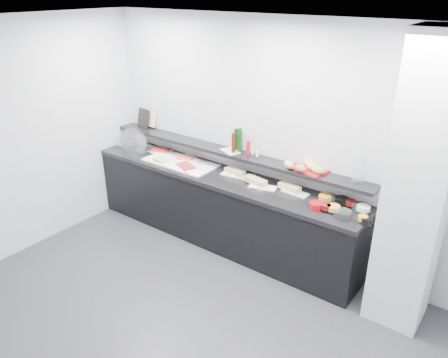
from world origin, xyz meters
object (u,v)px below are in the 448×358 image
Objects in this scene: framed_print at (143,118)px; carafe at (359,169)px; condiment_tray at (230,151)px; cloche_base at (137,148)px; bread_tray at (309,170)px; sandwich_plate_mid at (263,187)px.

framed_print is 0.87× the size of carafe.
framed_print is at bearing -159.31° from condiment_tray.
bread_tray reaches higher than cloche_base.
cloche_base reaches higher than sandwich_plate_mid.
sandwich_plate_mid is at bearing 2.58° from framed_print.
carafe reaches higher than framed_print.
bread_tray is at bearing 25.31° from condiment_tray.
framed_print is at bearing 115.18° from cloche_base.
cloche_base is at bearing -151.35° from condiment_tray.
bread_tray is (0.44, 0.21, 0.25)m from sandwich_plate_mid.
sandwich_plate_mid is 1.02× the size of carafe.
condiment_tray is at bearing 146.09° from sandwich_plate_mid.
cloche_base is at bearing -165.83° from bread_tray.
cloche_base is 1.67× the size of carafe.
cloche_base is 1.93× the size of framed_print.
bread_tray reaches higher than sandwich_plate_mid.
framed_print is 2.54m from bread_tray.
sandwich_plate_mid is 2.15m from framed_print.
framed_print reaches higher than sandwich_plate_mid.
bread_tray is 1.23× the size of carafe.
condiment_tray is (-0.57, 0.17, 0.25)m from sandwich_plate_mid.
bread_tray reaches higher than condiment_tray.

